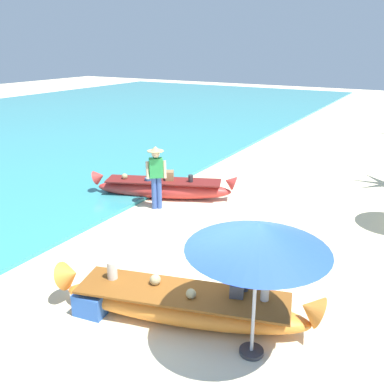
% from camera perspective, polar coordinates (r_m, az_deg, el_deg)
% --- Properties ---
extents(ground_plane, '(80.00, 80.00, 0.00)m').
position_cam_1_polar(ground_plane, '(7.49, 1.06, -15.75)').
color(ground_plane, beige).
extents(sea, '(24.00, 56.00, 0.10)m').
position_cam_1_polar(sea, '(23.55, -24.56, 7.28)').
color(sea, teal).
rests_on(sea, ground).
extents(boat_orange_foreground, '(4.44, 1.92, 0.83)m').
position_cam_1_polar(boat_orange_foreground, '(7.14, -1.33, -14.89)').
color(boat_orange_foreground, orange).
rests_on(boat_orange_foreground, ground).
extents(boat_red_midground, '(4.13, 2.17, 0.82)m').
position_cam_1_polar(boat_red_midground, '(12.41, -3.87, 0.55)').
color(boat_red_midground, red).
rests_on(boat_red_midground, ground).
extents(person_vendor_hatted, '(0.54, 0.49, 1.76)m').
position_cam_1_polar(person_vendor_hatted, '(11.39, -4.88, 2.59)').
color(person_vendor_hatted, '#3D5BA8').
rests_on(person_vendor_hatted, ground).
extents(person_tourist_customer, '(0.51, 0.55, 1.74)m').
position_cam_1_polar(person_tourist_customer, '(6.85, 6.68, -9.80)').
color(person_tourist_customer, '#333842').
rests_on(person_tourist_customer, ground).
extents(patio_umbrella_large, '(1.98, 1.98, 2.10)m').
position_cam_1_polar(patio_umbrella_large, '(5.69, 8.91, -6.02)').
color(patio_umbrella_large, '#B7B7BC').
rests_on(patio_umbrella_large, ground).
extents(cooler_box, '(0.56, 0.38, 0.39)m').
position_cam_1_polar(cooler_box, '(7.48, -13.68, -14.59)').
color(cooler_box, blue).
rests_on(cooler_box, ground).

